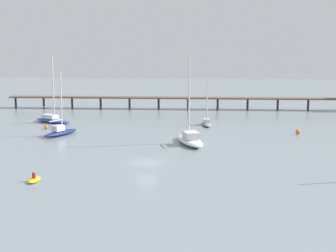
% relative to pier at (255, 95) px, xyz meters
% --- Properties ---
extents(ground_plane, '(400.00, 400.00, 0.00)m').
position_rel_pier_xyz_m(ground_plane, '(-16.11, -57.62, -3.53)').
color(ground_plane, gray).
extents(pier, '(88.38, 9.18, 6.80)m').
position_rel_pier_xyz_m(pier, '(0.00, 0.00, 0.00)').
color(pier, brown).
rests_on(pier, ground_plane).
extents(sailboat_navy, '(4.33, 7.99, 10.63)m').
position_rel_pier_xyz_m(sailboat_navy, '(-33.61, -40.71, -2.79)').
color(sailboat_navy, navy).
rests_on(sailboat_navy, ground_plane).
extents(sailboat_blue, '(9.60, 6.95, 12.75)m').
position_rel_pier_xyz_m(sailboat_blue, '(-40.43, -26.91, -2.80)').
color(sailboat_blue, '#2D4CB7').
rests_on(sailboat_blue, ground_plane).
extents(sailboat_white, '(6.15, 10.38, 12.81)m').
position_rel_pier_xyz_m(sailboat_white, '(-11.86, -44.97, -2.75)').
color(sailboat_white, white).
rests_on(sailboat_white, ground_plane).
extents(sailboat_gray, '(2.47, 6.91, 8.83)m').
position_rel_pier_xyz_m(sailboat_gray, '(-10.29, -26.38, -2.93)').
color(sailboat_gray, gray).
rests_on(sailboat_gray, ground_plane).
extents(dinghy_yellow, '(1.35, 2.60, 1.14)m').
position_rel_pier_xyz_m(dinghy_yellow, '(-26.33, -67.74, -3.31)').
color(dinghy_yellow, yellow).
rests_on(dinghy_yellow, ground_plane).
extents(mooring_buoy_near, '(0.65, 0.65, 0.65)m').
position_rel_pier_xyz_m(mooring_buoy_near, '(-38.58, -34.57, -3.20)').
color(mooring_buoy_near, orange).
rests_on(mooring_buoy_near, ground_plane).
extents(mooring_buoy_outer, '(0.81, 0.81, 0.81)m').
position_rel_pier_xyz_m(mooring_buoy_outer, '(5.37, -34.13, -3.12)').
color(mooring_buoy_outer, orange).
rests_on(mooring_buoy_outer, ground_plane).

